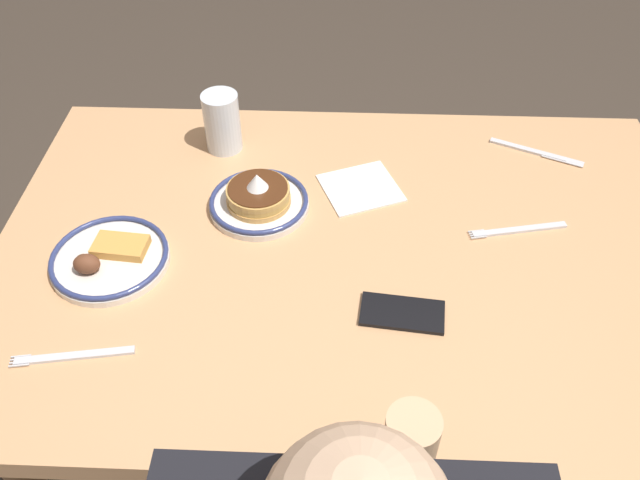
# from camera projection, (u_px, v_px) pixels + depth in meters

# --- Properties ---
(ground_plane) EXTENTS (6.00, 6.00, 0.00)m
(ground_plane) POSITION_uv_depth(u_px,v_px,m) (341.00, 439.00, 1.75)
(ground_plane) COLOR #3D332A
(dining_table) EXTENTS (1.36, 0.92, 0.74)m
(dining_table) POSITION_uv_depth(u_px,v_px,m) (349.00, 274.00, 1.29)
(dining_table) COLOR tan
(dining_table) RESTS_ON ground_plane
(plate_near_main) EXTENTS (0.20, 0.20, 0.09)m
(plate_near_main) POSITION_uv_depth(u_px,v_px,m) (259.00, 199.00, 1.30)
(plate_near_main) COLOR silver
(plate_near_main) RESTS_ON dining_table
(plate_center_pancakes) EXTENTS (0.22, 0.22, 0.05)m
(plate_center_pancakes) POSITION_uv_depth(u_px,v_px,m) (109.00, 258.00, 1.19)
(plate_center_pancakes) COLOR silver
(plate_center_pancakes) RESTS_ON dining_table
(drinking_glass) EXTENTS (0.08, 0.08, 0.13)m
(drinking_glass) POSITION_uv_depth(u_px,v_px,m) (222.00, 125.00, 1.42)
(drinking_glass) COLOR silver
(drinking_glass) RESTS_ON dining_table
(cell_phone) EXTENTS (0.15, 0.09, 0.01)m
(cell_phone) POSITION_uv_depth(u_px,v_px,m) (402.00, 313.00, 1.11)
(cell_phone) COLOR black
(cell_phone) RESTS_ON dining_table
(paper_napkin) EXTENTS (0.19, 0.19, 0.00)m
(paper_napkin) POSITION_uv_depth(u_px,v_px,m) (361.00, 188.00, 1.36)
(paper_napkin) COLOR white
(paper_napkin) RESTS_ON dining_table
(fork_near) EXTENTS (0.20, 0.06, 0.01)m
(fork_near) POSITION_uv_depth(u_px,v_px,m) (517.00, 230.00, 1.26)
(fork_near) COLOR silver
(fork_near) RESTS_ON dining_table
(fork_far) EXTENTS (0.20, 0.05, 0.01)m
(fork_far) POSITION_uv_depth(u_px,v_px,m) (72.00, 356.00, 1.05)
(fork_far) COLOR silver
(fork_far) RESTS_ON dining_table
(butter_knife) EXTENTS (0.20, 0.10, 0.01)m
(butter_knife) POSITION_uv_depth(u_px,v_px,m) (536.00, 152.00, 1.44)
(butter_knife) COLOR silver
(butter_knife) RESTS_ON dining_table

